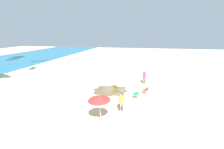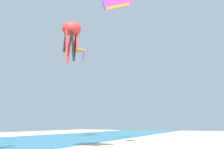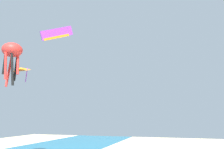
{
  "view_description": "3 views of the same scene",
  "coord_description": "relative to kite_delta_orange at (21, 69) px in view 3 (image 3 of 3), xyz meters",
  "views": [
    {
      "loc": [
        -21.07,
        -4.16,
        6.94
      ],
      "look_at": [
        -1.63,
        0.03,
        2.25
      ],
      "focal_mm": 28.82,
      "sensor_mm": 36.0,
      "label": 1
    },
    {
      "loc": [
        -20.32,
        6.55,
        2.16
      ],
      "look_at": [
        -1.15,
        15.91,
        6.81
      ],
      "focal_mm": 36.58,
      "sensor_mm": 36.0,
      "label": 2
    },
    {
      "loc": [
        -20.03,
        3.09,
        6.87
      ],
      "look_at": [
        -1.15,
        8.88,
        10.54
      ],
      "focal_mm": 36.45,
      "sensor_mm": 36.0,
      "label": 3
    }
  ],
  "objects": [
    {
      "name": "kite_delta_orange",
      "position": [
        0.0,
        0.0,
        0.0
      ],
      "size": [
        3.52,
        3.49,
        2.97
      ],
      "rotation": [
        0.0,
        0.0,
        1.46
      ],
      "color": "orange"
    },
    {
      "name": "kite_octopus_red",
      "position": [
        -4.16,
        -1.64,
        1.6
      ],
      "size": [
        2.88,
        2.88,
        6.41
      ],
      "rotation": [
        0.0,
        0.0,
        5.13
      ],
      "color": "red"
    },
    {
      "name": "kite_parafoil_purple",
      "position": [
        -7.69,
        -11.08,
        2.17
      ],
      "size": [
        3.0,
        2.96,
        2.39
      ],
      "rotation": [
        0.0,
        0.0,
        2.3
      ],
      "color": "purple"
    }
  ]
}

